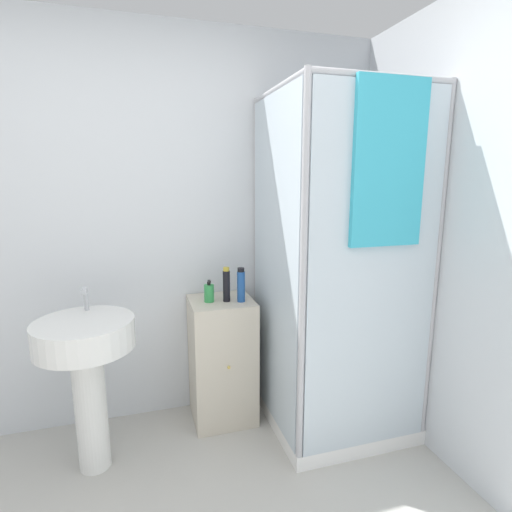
# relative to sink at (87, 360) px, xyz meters

# --- Properties ---
(wall_back) EXTENTS (6.40, 0.06, 2.50)m
(wall_back) POSITION_rel_sink_xyz_m (0.21, 0.48, 0.62)
(wall_back) COLOR silver
(wall_back) RESTS_ON ground_plane
(shower_enclosure) EXTENTS (0.83, 0.86, 2.07)m
(shower_enclosure) POSITION_rel_sink_xyz_m (1.41, -0.06, -0.01)
(shower_enclosure) COLOR white
(shower_enclosure) RESTS_ON ground_plane
(vanity_cabinet) EXTENTS (0.40, 0.40, 0.82)m
(vanity_cabinet) POSITION_rel_sink_xyz_m (0.78, 0.26, -0.23)
(vanity_cabinet) COLOR beige
(vanity_cabinet) RESTS_ON ground_plane
(sink) EXTENTS (0.51, 0.51, 0.98)m
(sink) POSITION_rel_sink_xyz_m (0.00, 0.00, 0.00)
(sink) COLOR white
(sink) RESTS_ON ground_plane
(soap_dispenser) EXTENTS (0.06, 0.06, 0.14)m
(soap_dispenser) POSITION_rel_sink_xyz_m (0.70, 0.24, 0.24)
(soap_dispenser) COLOR green
(soap_dispenser) RESTS_ON vanity_cabinet
(shampoo_bottle_tall_black) EXTENTS (0.04, 0.04, 0.22)m
(shampoo_bottle_tall_black) POSITION_rel_sink_xyz_m (0.81, 0.22, 0.29)
(shampoo_bottle_tall_black) COLOR black
(shampoo_bottle_tall_black) RESTS_ON vanity_cabinet
(shampoo_bottle_blue) EXTENTS (0.05, 0.05, 0.22)m
(shampoo_bottle_blue) POSITION_rel_sink_xyz_m (0.89, 0.19, 0.29)
(shampoo_bottle_blue) COLOR #1E4C93
(shampoo_bottle_blue) RESTS_ON vanity_cabinet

